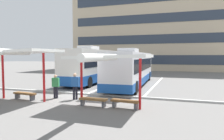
% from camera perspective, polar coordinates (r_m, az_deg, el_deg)
% --- Properties ---
extents(ground_plane, '(160.00, 160.00, 0.00)m').
position_cam_1_polar(ground_plane, '(14.55, -9.06, -7.27)').
color(ground_plane, slate).
extents(terminal_building, '(31.17, 10.13, 21.97)m').
position_cam_1_polar(terminal_building, '(45.66, 10.44, 12.39)').
color(terminal_building, '#C6B293').
rests_on(terminal_building, ground).
extents(coach_bus_0, '(2.85, 11.43, 3.79)m').
position_cam_1_polar(coach_bus_0, '(22.58, -4.91, 1.20)').
color(coach_bus_0, silver).
rests_on(coach_bus_0, ground).
extents(coach_bus_1, '(3.03, 12.44, 3.45)m').
position_cam_1_polar(coach_bus_1, '(19.86, 5.43, 0.39)').
color(coach_bus_1, silver).
rests_on(coach_bus_1, ground).
extents(lane_stripe_0, '(0.16, 14.00, 0.01)m').
position_cam_1_polar(lane_stripe_0, '(23.40, -9.15, -3.06)').
color(lane_stripe_0, white).
rests_on(lane_stripe_0, ground).
extents(lane_stripe_1, '(0.16, 14.00, 0.01)m').
position_cam_1_polar(lane_stripe_1, '(21.76, 0.71, -3.53)').
color(lane_stripe_1, white).
rests_on(lane_stripe_1, ground).
extents(lane_stripe_2, '(0.16, 14.00, 0.01)m').
position_cam_1_polar(lane_stripe_2, '(20.85, 11.79, -3.93)').
color(lane_stripe_2, white).
rests_on(lane_stripe_2, ground).
extents(waiting_shelter_0, '(4.19, 5.17, 3.21)m').
position_cam_1_polar(waiting_shelter_0, '(14.06, -24.13, 4.30)').
color(waiting_shelter_0, red).
rests_on(waiting_shelter_0, ground).
extents(bench_0, '(1.66, 0.61, 0.45)m').
position_cam_1_polar(bench_0, '(14.57, -22.72, -6.17)').
color(bench_0, brown).
rests_on(bench_0, ground).
extents(waiting_shelter_1, '(4.39, 4.69, 2.90)m').
position_cam_1_polar(waiting_shelter_1, '(11.08, -1.18, 3.28)').
color(waiting_shelter_1, red).
rests_on(waiting_shelter_1, ground).
extents(bench_1, '(1.61, 0.46, 0.45)m').
position_cam_1_polar(bench_1, '(11.76, -5.17, -8.24)').
color(bench_1, brown).
rests_on(bench_1, ground).
extents(bench_2, '(1.57, 0.57, 0.45)m').
position_cam_1_polar(bench_2, '(11.27, 3.55, -8.77)').
color(bench_2, brown).
rests_on(bench_2, ground).
extents(platform_kerb, '(44.00, 0.24, 0.12)m').
position_cam_1_polar(platform_kerb, '(15.31, -7.52, -6.47)').
color(platform_kerb, '#ADADA8').
rests_on(platform_kerb, ground).
extents(waiting_passenger_1, '(0.53, 0.34, 1.68)m').
position_cam_1_polar(waiting_passenger_1, '(13.63, -10.04, -3.88)').
color(waiting_passenger_1, black).
rests_on(waiting_passenger_1, ground).
extents(waiting_passenger_2, '(0.50, 0.34, 1.57)m').
position_cam_1_polar(waiting_passenger_2, '(14.27, -15.13, -3.94)').
color(waiting_passenger_2, black).
rests_on(waiting_passenger_2, ground).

